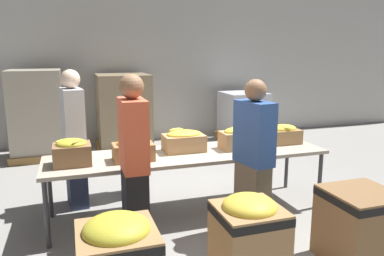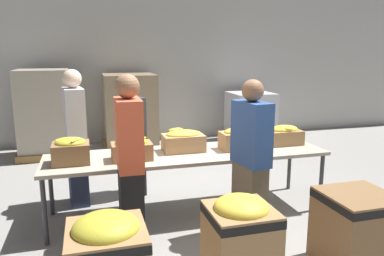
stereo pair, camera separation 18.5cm
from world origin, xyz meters
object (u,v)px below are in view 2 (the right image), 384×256
(donation_bin_2, at_px, (356,227))
(banana_box_3, at_px, (239,138))
(pallet_stack_0, at_px, (250,117))
(banana_box_2, at_px, (183,140))
(volunteer_1, at_px, (130,164))
(sorting_table, at_px, (188,156))
(banana_box_4, at_px, (284,135))
(pallet_stack_2, at_px, (130,112))
(volunteer_3, at_px, (133,139))
(pallet_stack_1, at_px, (45,114))
(banana_box_0, at_px, (71,150))
(volunteer_2, at_px, (76,139))
(volunteer_0, at_px, (250,161))
(banana_box_1, at_px, (132,149))
(donation_bin_1, at_px, (240,239))

(donation_bin_2, bearing_deg, banana_box_3, 108.66)
(pallet_stack_0, bearing_deg, banana_box_2, -126.38)
(banana_box_3, distance_m, volunteer_1, 1.52)
(sorting_table, xyz_separation_m, banana_box_3, (0.64, 0.00, 0.18))
(sorting_table, xyz_separation_m, donation_bin_2, (1.15, -1.51, -0.33))
(sorting_table, height_order, banana_box_4, banana_box_4)
(pallet_stack_2, bearing_deg, banana_box_2, -85.12)
(banana_box_4, height_order, pallet_stack_0, pallet_stack_0)
(volunteer_3, xyz_separation_m, pallet_stack_1, (-1.33, 2.35, 0.02))
(banana_box_4, distance_m, donation_bin_2, 1.67)
(banana_box_0, height_order, banana_box_4, banana_box_0)
(banana_box_4, bearing_deg, pallet_stack_0, 72.69)
(volunteer_2, distance_m, volunteer_3, 0.75)
(volunteer_0, bearing_deg, volunteer_3, 23.20)
(banana_box_1, bearing_deg, pallet_stack_1, 110.32)
(banana_box_4, relative_size, volunteer_2, 0.25)
(volunteer_1, xyz_separation_m, donation_bin_1, (0.78, -0.88, -0.43))
(banana_box_0, xyz_separation_m, donation_bin_1, (1.33, -1.45, -0.47))
(volunteer_1, bearing_deg, banana_box_0, 44.74)
(banana_box_0, height_order, banana_box_3, banana_box_0)
(pallet_stack_0, bearing_deg, donation_bin_1, -115.36)
(banana_box_3, xyz_separation_m, banana_box_4, (0.65, 0.07, -0.01))
(volunteer_2, bearing_deg, pallet_stack_0, 118.87)
(sorting_table, distance_m, pallet_stack_2, 3.27)
(donation_bin_2, bearing_deg, volunteer_1, 155.12)
(banana_box_0, bearing_deg, volunteer_1, -45.91)
(banana_box_1, xyz_separation_m, volunteer_2, (-0.60, 0.74, -0.02))
(pallet_stack_0, bearing_deg, donation_bin_2, -103.35)
(volunteer_0, distance_m, volunteer_2, 2.21)
(banana_box_3, height_order, donation_bin_2, banana_box_3)
(banana_box_0, distance_m, banana_box_1, 0.64)
(banana_box_1, bearing_deg, banana_box_0, 176.98)
(volunteer_2, bearing_deg, banana_box_4, 70.07)
(donation_bin_1, distance_m, pallet_stack_1, 5.05)
(sorting_table, height_order, pallet_stack_0, pallet_stack_0)
(sorting_table, xyz_separation_m, volunteer_1, (-0.75, -0.63, 0.15))
(volunteer_3, distance_m, pallet_stack_2, 2.47)
(banana_box_0, xyz_separation_m, banana_box_2, (1.27, 0.16, -0.01))
(volunteer_1, xyz_separation_m, pallet_stack_0, (3.02, 3.86, -0.34))
(volunteer_1, xyz_separation_m, volunteer_2, (-0.52, 1.28, -0.00))
(banana_box_2, xyz_separation_m, donation_bin_1, (0.06, -1.61, -0.46))
(banana_box_2, bearing_deg, pallet_stack_1, 120.99)
(volunteer_0, relative_size, donation_bin_2, 2.41)
(banana_box_3, relative_size, pallet_stack_0, 0.42)
(volunteer_1, bearing_deg, sorting_table, -49.07)
(banana_box_2, xyz_separation_m, donation_bin_2, (1.18, -1.61, -0.50))
(sorting_table, bearing_deg, banana_box_3, 0.01)
(volunteer_2, relative_size, pallet_stack_1, 1.07)
(banana_box_1, height_order, volunteer_1, volunteer_1)
(banana_box_3, height_order, banana_box_4, banana_box_3)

